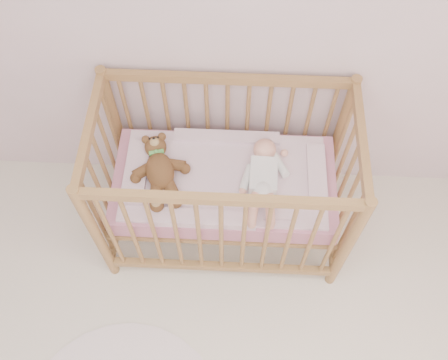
# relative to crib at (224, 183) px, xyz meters

# --- Properties ---
(wall_back) EXTENTS (4.00, 0.02, 2.70)m
(wall_back) POSITION_rel_crib_xyz_m (-0.05, 0.40, 0.85)
(wall_back) COLOR silver
(wall_back) RESTS_ON floor
(crib) EXTENTS (1.36, 0.76, 1.00)m
(crib) POSITION_rel_crib_xyz_m (0.00, 0.00, 0.00)
(crib) COLOR olive
(crib) RESTS_ON floor
(mattress) EXTENTS (1.22, 0.62, 0.13)m
(mattress) POSITION_rel_crib_xyz_m (0.00, 0.00, -0.01)
(mattress) COLOR #C37A92
(mattress) RESTS_ON crib
(blanket) EXTENTS (1.10, 0.58, 0.06)m
(blanket) POSITION_rel_crib_xyz_m (0.00, 0.00, 0.06)
(blanket) COLOR #D391AC
(blanket) RESTS_ON mattress
(baby) EXTENTS (0.29, 0.57, 0.13)m
(baby) POSITION_rel_crib_xyz_m (0.21, -0.02, 0.14)
(baby) COLOR white
(baby) RESTS_ON blanket
(teddy_bear) EXTENTS (0.45, 0.55, 0.13)m
(teddy_bear) POSITION_rel_crib_xyz_m (-0.34, -0.02, 0.15)
(teddy_bear) COLOR brown
(teddy_bear) RESTS_ON blanket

